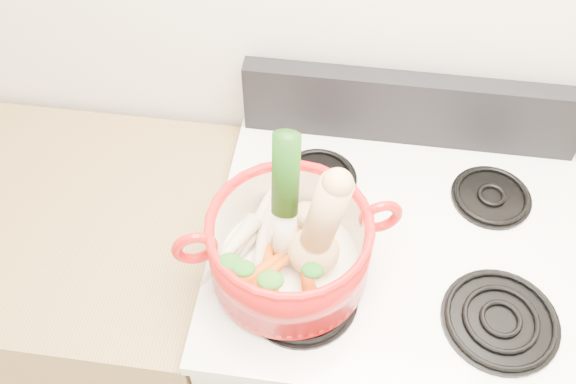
# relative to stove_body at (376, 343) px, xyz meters

# --- Properties ---
(stove_body) EXTENTS (0.76, 0.65, 0.92)m
(stove_body) POSITION_rel_stove_body_xyz_m (0.00, 0.00, 0.00)
(stove_body) COLOR silver
(stove_body) RESTS_ON floor
(cooktop) EXTENTS (0.78, 0.67, 0.03)m
(cooktop) POSITION_rel_stove_body_xyz_m (0.00, 0.00, 0.47)
(cooktop) COLOR silver
(cooktop) RESTS_ON stove_body
(control_backsplash) EXTENTS (0.76, 0.05, 0.18)m
(control_backsplash) POSITION_rel_stove_body_xyz_m (0.00, 0.30, 0.58)
(control_backsplash) COLOR black
(control_backsplash) RESTS_ON cooktop
(burner_front_left) EXTENTS (0.22, 0.22, 0.02)m
(burner_front_left) POSITION_rel_stove_body_xyz_m (-0.19, -0.16, 0.50)
(burner_front_left) COLOR black
(burner_front_left) RESTS_ON cooktop
(burner_front_right) EXTENTS (0.22, 0.22, 0.02)m
(burner_front_right) POSITION_rel_stove_body_xyz_m (0.19, -0.16, 0.50)
(burner_front_right) COLOR black
(burner_front_right) RESTS_ON cooktop
(burner_back_left) EXTENTS (0.17, 0.17, 0.02)m
(burner_back_left) POSITION_rel_stove_body_xyz_m (-0.19, 0.14, 0.50)
(burner_back_left) COLOR black
(burner_back_left) RESTS_ON cooktop
(burner_back_right) EXTENTS (0.17, 0.17, 0.02)m
(burner_back_right) POSITION_rel_stove_body_xyz_m (0.19, 0.14, 0.50)
(burner_back_right) COLOR black
(burner_back_right) RESTS_ON cooktop
(dutch_oven) EXTENTS (0.39, 0.39, 0.15)m
(dutch_oven) POSITION_rel_stove_body_xyz_m (-0.22, -0.11, 0.58)
(dutch_oven) COLOR #B3100F
(dutch_oven) RESTS_ON burner_front_left
(pot_handle_left) EXTENTS (0.09, 0.05, 0.09)m
(pot_handle_left) POSITION_rel_stove_body_xyz_m (-0.38, -0.17, 0.64)
(pot_handle_left) COLOR #B3100F
(pot_handle_left) RESTS_ON dutch_oven
(pot_handle_right) EXTENTS (0.09, 0.05, 0.09)m
(pot_handle_right) POSITION_rel_stove_body_xyz_m (-0.06, -0.05, 0.64)
(pot_handle_right) COLOR #B3100F
(pot_handle_right) RESTS_ON dutch_oven
(squash) EXTENTS (0.16, 0.13, 0.27)m
(squash) POSITION_rel_stove_body_xyz_m (-0.17, -0.11, 0.67)
(squash) COLOR tan
(squash) RESTS_ON dutch_oven
(leek) EXTENTS (0.05, 0.10, 0.32)m
(leek) POSITION_rel_stove_body_xyz_m (-0.23, -0.09, 0.70)
(leek) COLOR white
(leek) RESTS_ON dutch_oven
(ginger) EXTENTS (0.10, 0.09, 0.04)m
(ginger) POSITION_rel_stove_body_xyz_m (-0.19, -0.01, 0.56)
(ginger) COLOR tan
(ginger) RESTS_ON dutch_oven
(parsnip_0) EXTENTS (0.12, 0.20, 0.05)m
(parsnip_0) POSITION_rel_stove_body_xyz_m (-0.30, -0.08, 0.56)
(parsnip_0) COLOR beige
(parsnip_0) RESTS_ON dutch_oven
(parsnip_1) EXTENTS (0.06, 0.21, 0.06)m
(parsnip_1) POSITION_rel_stove_body_xyz_m (-0.27, -0.10, 0.57)
(parsnip_1) COLOR beige
(parsnip_1) RESTS_ON dutch_oven
(parsnip_2) EXTENTS (0.08, 0.20, 0.06)m
(parsnip_2) POSITION_rel_stove_body_xyz_m (-0.26, -0.05, 0.58)
(parsnip_2) COLOR #EFE8C3
(parsnip_2) RESTS_ON dutch_oven
(parsnip_3) EXTENTS (0.11, 0.16, 0.05)m
(parsnip_3) POSITION_rel_stove_body_xyz_m (-0.33, -0.13, 0.58)
(parsnip_3) COLOR beige
(parsnip_3) RESTS_ON dutch_oven
(parsnip_4) EXTENTS (0.11, 0.21, 0.06)m
(parsnip_4) POSITION_rel_stove_body_xyz_m (-0.28, -0.03, 0.58)
(parsnip_4) COLOR beige
(parsnip_4) RESTS_ON dutch_oven
(carrot_0) EXTENTS (0.07, 0.19, 0.05)m
(carrot_0) POSITION_rel_stove_body_xyz_m (-0.26, -0.14, 0.56)
(carrot_0) COLOR #D4630A
(carrot_0) RESTS_ON dutch_oven
(carrot_1) EXTENTS (0.14, 0.14, 0.05)m
(carrot_1) POSITION_rel_stove_body_xyz_m (-0.26, -0.14, 0.56)
(carrot_1) COLOR #DC4E0B
(carrot_1) RESTS_ON dutch_oven
(carrot_2) EXTENTS (0.08, 0.16, 0.04)m
(carrot_2) POSITION_rel_stove_body_xyz_m (-0.19, -0.12, 0.57)
(carrot_2) COLOR #D4400A
(carrot_2) RESTS_ON dutch_oven
(carrot_3) EXTENTS (0.11, 0.13, 0.04)m
(carrot_3) POSITION_rel_stove_body_xyz_m (-0.24, -0.16, 0.58)
(carrot_3) COLOR #D0610A
(carrot_3) RESTS_ON dutch_oven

